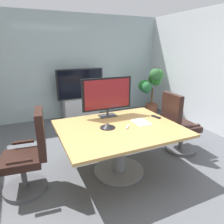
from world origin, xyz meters
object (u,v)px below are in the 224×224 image
wall_display_unit (81,102)px  conference_phone (108,126)px  tv_monitor (107,95)px  office_chair_left (29,158)px  potted_plant (152,86)px  remote_control (156,117)px  conference_table (119,138)px  office_chair_right (178,128)px

wall_display_unit → conference_phone: bearing=-97.5°
tv_monitor → office_chair_left: bearing=-162.7°
wall_display_unit → potted_plant: size_ratio=1.01×
wall_display_unit → remote_control: wall_display_unit is taller
conference_table → potted_plant: (2.03, 2.11, 0.27)m
office_chair_left → tv_monitor: tv_monitor is taller
office_chair_left → wall_display_unit: bearing=156.7°
office_chair_right → conference_phone: (-1.40, -0.09, 0.31)m
wall_display_unit → potted_plant: 1.96m
remote_control → office_chair_left: bearing=168.4°
office_chair_left → remote_control: office_chair_left is taller
office_chair_right → potted_plant: 2.16m
potted_plant → conference_phone: size_ratio=5.89×
potted_plant → conference_phone: 3.02m
office_chair_right → wall_display_unit: 2.68m
conference_table → tv_monitor: tv_monitor is taller
tv_monitor → remote_control: size_ratio=4.94×
conference_phone → remote_control: 0.90m
conference_table → conference_phone: (-0.17, 0.04, 0.21)m
wall_display_unit → remote_control: 2.56m
office_chair_right → tv_monitor: size_ratio=1.30×
remote_control → tv_monitor: bearing=138.7°
conference_phone → remote_control: bearing=5.1°
office_chair_right → remote_control: office_chair_right is taller
potted_plant → office_chair_left: bearing=-148.6°
conference_table → wall_display_unit: (0.17, 2.59, -0.11)m
tv_monitor → wall_display_unit: size_ratio=0.64×
office_chair_left → wall_display_unit: (1.40, 2.48, -0.01)m
tv_monitor → conference_phone: (-0.20, -0.48, -0.33)m
office_chair_left → remote_control: (1.96, -0.00, 0.29)m
tv_monitor → conference_phone: bearing=-112.8°
conference_table → office_chair_right: bearing=5.9°
remote_control → wall_display_unit: bearing=91.1°
tv_monitor → remote_control: tv_monitor is taller
office_chair_left → wall_display_unit: wall_display_unit is taller
conference_table → remote_control: 0.76m
office_chair_left → office_chair_right: 2.46m
wall_display_unit → remote_control: size_ratio=7.71×
office_chair_left → tv_monitor: (1.27, 0.40, 0.64)m
potted_plant → wall_display_unit: bearing=165.3°
office_chair_right → conference_phone: 1.43m
conference_table → office_chair_left: 1.24m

